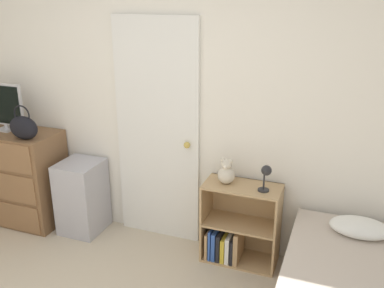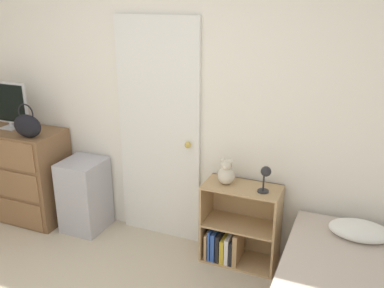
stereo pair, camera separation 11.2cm
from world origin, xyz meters
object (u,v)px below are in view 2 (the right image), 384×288
Objects in this scene: handbag at (27,126)px; storage_bin at (85,195)px; tv at (8,104)px; desk_lamp at (265,175)px; dresser at (17,173)px; bookshelf at (235,231)px; teddy_bear at (226,173)px.

handbag is 0.84m from storage_bin.
tv is 2.03× the size of desk_lamp.
dresser is 1.46× the size of bookshelf.
dresser reaches higher than storage_bin.
bookshelf is 0.63m from desk_lamp.
tv reaches higher than storage_bin.
dresser is 2.28m from bookshelf.
desk_lamp is at bearing 0.04° from storage_bin.
bookshelf is at bearing 1.43° from tv.
tv reaches higher than handbag.
storage_bin is 3.13× the size of desk_lamp.
handbag is (0.35, -0.13, 0.58)m from dresser.
handbag reaches higher than dresser.
teddy_bear is at bearing 6.58° from handbag.
dresser is at bearing 159.39° from handbag.
dresser reaches higher than desk_lamp.
tv is 0.64× the size of bookshelf.
bookshelf is at bearing 2.13° from dresser.
handbag is 2.09m from bookshelf.
desk_lamp reaches higher than teddy_bear.
storage_bin is at bearing 2.81° from dresser.
desk_lamp reaches higher than storage_bin.
tv is at bearing 114.04° from dresser.
dresser is at bearing -179.10° from desk_lamp.
tv is 2.55m from desk_lamp.
storage_bin is at bearing -179.96° from desk_lamp.
handbag is at bearing -173.61° from bookshelf.
bookshelf is at bearing 6.39° from handbag.
bookshelf is (1.49, 0.05, -0.08)m from storage_bin.
teddy_bear is (1.40, 0.04, 0.45)m from storage_bin.
tv is at bearing -178.57° from bookshelf.
handbag is at bearing -23.73° from tv.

